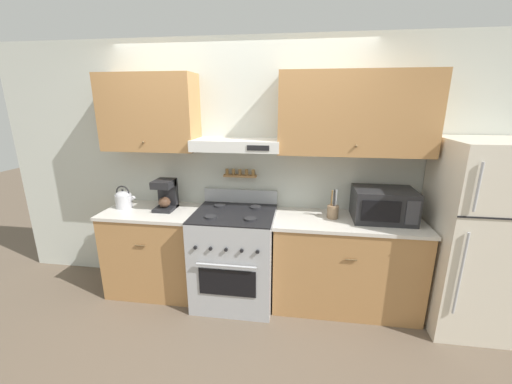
{
  "coord_description": "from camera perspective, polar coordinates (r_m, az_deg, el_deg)",
  "views": [
    {
      "loc": [
        0.61,
        -2.51,
        1.95
      ],
      "look_at": [
        0.21,
        0.25,
        1.15
      ],
      "focal_mm": 22.0,
      "sensor_mm": 36.0,
      "label": 1
    }
  ],
  "objects": [
    {
      "name": "microwave",
      "position": [
        3.11,
        22.13,
        -2.15
      ],
      "size": [
        0.54,
        0.4,
        0.29
      ],
      "color": "#232326",
      "rests_on": "counter_right"
    },
    {
      "name": "utensil_crock",
      "position": [
        3.04,
        13.8,
        -3.36
      ],
      "size": [
        0.11,
        0.11,
        0.28
      ],
      "color": "#8E7051",
      "rests_on": "counter_right"
    },
    {
      "name": "counter_right",
      "position": [
        3.23,
        15.87,
        -12.31
      ],
      "size": [
        1.37,
        0.61,
        0.9
      ],
      "color": "#AD7A47",
      "rests_on": "ground_plane"
    },
    {
      "name": "ground_plane",
      "position": [
        3.24,
        -4.65,
        -21.05
      ],
      "size": [
        16.0,
        16.0,
        0.0
      ],
      "primitive_type": "plane",
      "color": "brown"
    },
    {
      "name": "wall_back",
      "position": [
        3.16,
        -1.25,
        7.33
      ],
      "size": [
        5.2,
        0.46,
        2.55
      ],
      "color": "silver",
      "rests_on": "ground_plane"
    },
    {
      "name": "stove_range",
      "position": [
        3.2,
        -3.82,
        -11.57
      ],
      "size": [
        0.77,
        0.73,
        1.08
      ],
      "color": "#ADAFB5",
      "rests_on": "ground_plane"
    },
    {
      "name": "tea_kettle",
      "position": [
        3.51,
        -22.93,
        -1.13
      ],
      "size": [
        0.21,
        0.17,
        0.23
      ],
      "color": "#B7B7BC",
      "rests_on": "counter_left"
    },
    {
      "name": "coffee_maker",
      "position": [
        3.31,
        -16.06,
        -0.35
      ],
      "size": [
        0.19,
        0.25,
        0.31
      ],
      "color": "black",
      "rests_on": "counter_left"
    },
    {
      "name": "refrigerator",
      "position": [
        3.35,
        35.6,
        -6.64
      ],
      "size": [
        0.78,
        0.75,
        1.67
      ],
      "color": "beige",
      "rests_on": "ground_plane"
    },
    {
      "name": "counter_left",
      "position": [
        3.52,
        -17.67,
        -10.0
      ],
      "size": [
        0.95,
        0.61,
        0.9
      ],
      "color": "#AD7A47",
      "rests_on": "ground_plane"
    }
  ]
}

